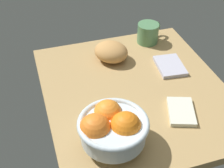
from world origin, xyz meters
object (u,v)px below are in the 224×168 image
object	(u,v)px
bread_loaf	(111,52)
mug	(148,33)
napkin_spare	(181,111)
napkin_folded	(170,66)
fruit_bowl	(112,127)

from	to	relation	value
bread_loaf	mug	xyz separation A→B (cm)	(-8.04, 18.53, 0.45)
bread_loaf	napkin_spare	bearing A→B (deg)	19.43
napkin_folded	napkin_spare	size ratio (longest dim) A/B	1.08
napkin_spare	mug	world-z (taller)	mug
napkin_spare	fruit_bowl	bearing A→B (deg)	-78.05
fruit_bowl	bread_loaf	xyz separation A→B (cm)	(-39.80, 12.30, -3.10)
fruit_bowl	mug	xyz separation A→B (cm)	(-47.84, 30.82, -2.64)
napkin_spare	mug	bearing A→B (deg)	171.57
napkin_folded	napkin_spare	distance (cm)	24.28
bread_loaf	napkin_spare	world-z (taller)	bread_loaf
mug	bread_loaf	bearing A→B (deg)	-66.53
bread_loaf	napkin_folded	xyz separation A→B (cm)	(11.42, 19.42, -2.92)
bread_loaf	napkin_spare	size ratio (longest dim) A/B	1.07
bread_loaf	napkin_folded	size ratio (longest dim) A/B	0.99
fruit_bowl	bread_loaf	world-z (taller)	fruit_bowl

